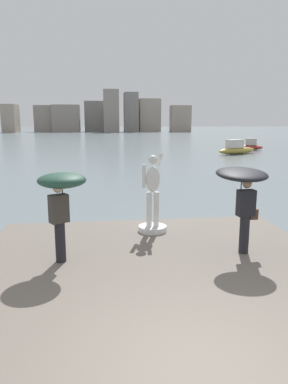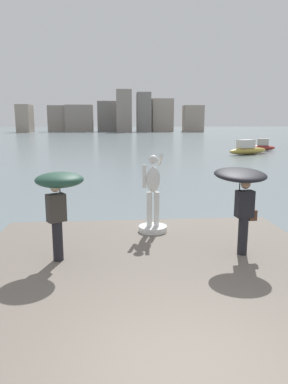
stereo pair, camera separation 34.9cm
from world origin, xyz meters
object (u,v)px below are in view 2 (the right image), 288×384
onlooker_left (59,189)px  onlooker_right (241,186)px  boat_far (248,149)px  boat_near (261,146)px  statue_white_figure (153,203)px

onlooker_left → onlooker_right: bearing=-0.4°
onlooker_left → boat_far: bearing=62.4°
onlooker_right → boat_near: onlooker_right is taller
statue_white_figure → onlooker_left: (-2.22, -1.86, 0.76)m
statue_white_figure → onlooker_left: statue_white_figure is taller
statue_white_figure → boat_near: bearing=62.8°
onlooker_right → boat_far: 31.10m
onlooker_right → boat_far: onlooker_right is taller
onlooker_left → boat_far: 32.73m
onlooker_right → statue_white_figure: bearing=133.1°
statue_white_figure → onlooker_right: 2.69m
onlooker_left → boat_near: size_ratio=0.53×
statue_white_figure → boat_far: (12.95, 27.11, -0.66)m
statue_white_figure → boat_far: size_ratio=0.41×
onlooker_left → onlooker_right: size_ratio=0.96×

